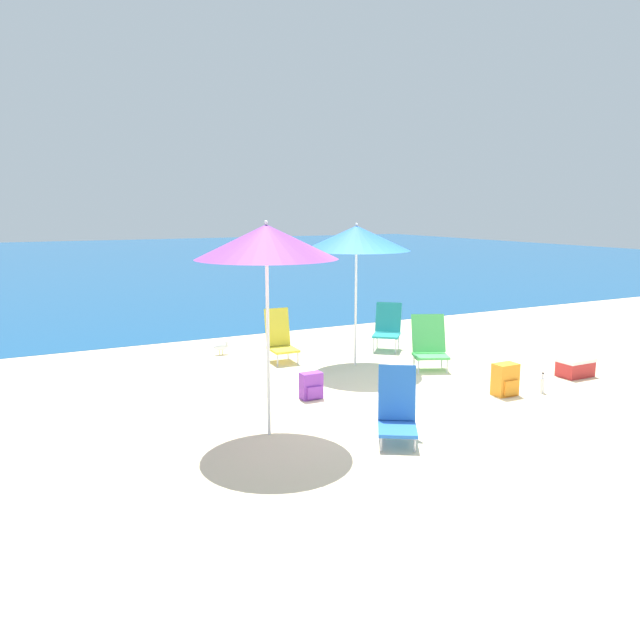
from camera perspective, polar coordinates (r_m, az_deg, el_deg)
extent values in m
plane|color=beige|center=(8.12, 10.47, -7.51)|extent=(60.00, 60.00, 0.00)
cube|color=navy|center=(31.72, -18.67, 5.22)|extent=(60.00, 40.00, 0.01)
cylinder|color=white|center=(6.69, -4.77, -2.65)|extent=(0.04, 0.04, 1.92)
cone|color=purple|center=(6.53, -4.92, 7.14)|extent=(1.50, 1.50, 0.36)
sphere|color=white|center=(6.53, -4.95, 8.89)|extent=(0.04, 0.04, 0.04)
cylinder|color=white|center=(9.71, 3.28, 1.04)|extent=(0.04, 0.04, 1.81)
cone|color=blue|center=(9.60, 3.35, 7.49)|extent=(1.65, 1.65, 0.38)
sphere|color=white|center=(9.59, 3.36, 8.73)|extent=(0.04, 0.04, 0.04)
cylinder|color=silver|center=(6.50, 5.62, -11.22)|extent=(0.02, 0.02, 0.15)
cylinder|color=silver|center=(6.52, 8.67, -11.23)|extent=(0.02, 0.02, 0.15)
cylinder|color=silver|center=(6.91, 5.55, -9.90)|extent=(0.02, 0.02, 0.15)
cylinder|color=silver|center=(6.93, 8.42, -9.92)|extent=(0.02, 0.02, 0.15)
cube|color=blue|center=(6.68, 7.08, -9.81)|extent=(0.61, 0.65, 0.04)
cube|color=blue|center=(6.83, 7.05, -6.59)|extent=(0.42, 0.34, 0.59)
cylinder|color=silver|center=(10.74, 4.93, -2.32)|extent=(0.02, 0.02, 0.26)
cylinder|color=silver|center=(10.69, 6.95, -2.41)|extent=(0.02, 0.02, 0.26)
cylinder|color=silver|center=(11.13, 5.24, -1.88)|extent=(0.02, 0.02, 0.26)
cylinder|color=silver|center=(11.09, 7.19, -1.96)|extent=(0.02, 0.02, 0.26)
cube|color=teal|center=(10.88, 6.09, -1.39)|extent=(0.65, 0.65, 0.04)
cube|color=teal|center=(11.06, 6.28, 0.27)|extent=(0.46, 0.44, 0.51)
cylinder|color=silver|center=(9.80, -3.90, -3.70)|extent=(0.02, 0.02, 0.19)
cylinder|color=silver|center=(9.92, -2.03, -3.52)|extent=(0.02, 0.02, 0.19)
cylinder|color=silver|center=(10.19, -4.74, -3.17)|extent=(0.02, 0.02, 0.19)
cylinder|color=silver|center=(10.31, -2.93, -3.00)|extent=(0.02, 0.02, 0.19)
cube|color=yellow|center=(10.03, -3.41, -2.70)|extent=(0.43, 0.53, 0.04)
cube|color=yellow|center=(10.19, -3.93, -0.63)|extent=(0.41, 0.16, 0.61)
cylinder|color=silver|center=(9.47, 9.00, -4.25)|extent=(0.02, 0.02, 0.21)
cylinder|color=silver|center=(9.57, 11.56, -4.18)|extent=(0.02, 0.02, 0.21)
cylinder|color=silver|center=(9.80, 8.59, -3.75)|extent=(0.02, 0.02, 0.21)
cylinder|color=silver|center=(9.90, 11.07, -3.69)|extent=(0.02, 0.02, 0.21)
cube|color=#47B756|center=(9.66, 10.08, -3.27)|extent=(0.63, 0.58, 0.04)
cube|color=#47B756|center=(9.78, 9.87, -1.19)|extent=(0.56, 0.43, 0.57)
cube|color=purple|center=(8.14, -0.82, -6.02)|extent=(0.28, 0.16, 0.35)
cube|color=purple|center=(8.07, -0.52, -6.66)|extent=(0.20, 0.03, 0.16)
cube|color=orange|center=(8.63, 16.56, -5.22)|extent=(0.32, 0.21, 0.43)
cube|color=orange|center=(8.57, 17.09, -5.95)|extent=(0.22, 0.03, 0.19)
cylinder|color=silver|center=(8.92, 19.65, -5.67)|extent=(0.06, 0.06, 0.20)
cylinder|color=silver|center=(8.88, 19.71, -4.85)|extent=(0.03, 0.03, 0.07)
cylinder|color=black|center=(8.87, 19.72, -4.60)|extent=(0.03, 0.03, 0.02)
cube|color=#B72828|center=(9.94, 22.30, -4.17)|extent=(0.49, 0.32, 0.22)
cube|color=white|center=(9.91, 22.35, -3.39)|extent=(0.51, 0.33, 0.06)
cylinder|color=gold|center=(10.69, -9.16, -2.98)|extent=(0.01, 0.01, 0.07)
cylinder|color=gold|center=(10.71, -8.90, -2.95)|extent=(0.01, 0.01, 0.07)
ellipsoid|color=white|center=(10.68, -9.04, -2.44)|extent=(0.26, 0.11, 0.13)
sphere|color=white|center=(10.70, -8.52, -2.08)|extent=(0.07, 0.07, 0.07)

